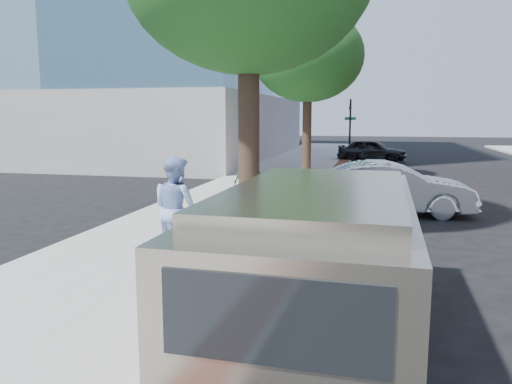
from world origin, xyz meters
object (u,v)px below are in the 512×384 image
(person_officer, at_px, (176,209))
(bg_car, at_px, (372,150))
(van, at_px, (322,253))
(parking_meter, at_px, (280,195))
(sedan_silver, at_px, (391,188))
(person_gray, at_px, (258,230))
(person_green, at_px, (250,184))

(person_officer, distance_m, bg_car, 22.97)
(person_officer, bearing_deg, van, 174.52)
(parking_meter, distance_m, sedan_silver, 5.32)
(person_gray, xyz_separation_m, person_green, (-1.45, 5.35, -0.01))
(person_gray, xyz_separation_m, van, (1.16, -1.49, 0.11))
(parking_meter, relative_size, person_green, 0.90)
(person_gray, relative_size, sedan_silver, 0.37)
(person_gray, bearing_deg, parking_meter, -171.75)
(parking_meter, bearing_deg, person_officer, -140.14)
(parking_meter, height_order, person_green, person_green)
(person_green, xyz_separation_m, bg_car, (3.10, 18.17, -0.28))
(person_gray, height_order, bg_car, person_gray)
(van, bearing_deg, sedan_silver, 84.05)
(sedan_silver, bearing_deg, person_green, 108.69)
(van, bearing_deg, bg_car, 90.29)
(parking_meter, height_order, person_officer, person_officer)
(parking_meter, height_order, sedan_silver, parking_meter)
(person_officer, bearing_deg, bg_car, -65.37)
(parking_meter, xyz_separation_m, bg_car, (1.71, 21.34, -0.51))
(bg_car, bearing_deg, person_gray, -178.48)
(person_gray, xyz_separation_m, bg_car, (1.65, 23.51, -0.29))
(person_officer, xyz_separation_m, sedan_silver, (3.96, 6.15, -0.37))
(person_gray, bearing_deg, sedan_silver, 168.81)
(person_gray, bearing_deg, bg_car, -177.24)
(person_green, bearing_deg, parking_meter, 125.89)
(person_officer, bearing_deg, person_gray, -171.90)
(person_officer, relative_size, sedan_silver, 0.43)
(person_green, xyz_separation_m, van, (2.62, -6.84, 0.12))
(person_green, distance_m, bg_car, 18.43)
(sedan_silver, distance_m, bg_car, 16.58)
(sedan_silver, bearing_deg, person_officer, 142.57)
(parking_meter, distance_m, bg_car, 21.41)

